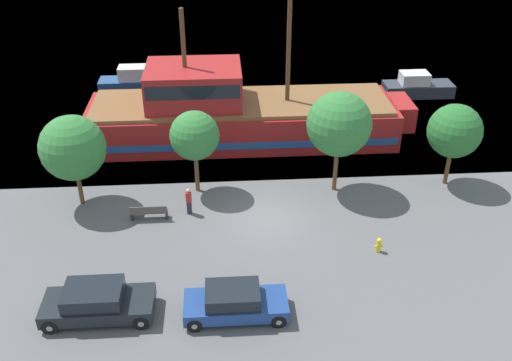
{
  "coord_description": "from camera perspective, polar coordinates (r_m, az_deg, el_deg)",
  "views": [
    {
      "loc": [
        -2.23,
        -24.69,
        17.1
      ],
      "look_at": [
        -0.45,
        2.0,
        1.2
      ],
      "focal_mm": 40.0,
      "sensor_mm": 36.0,
      "label": 1
    }
  ],
  "objects": [
    {
      "name": "bench_promenade_east",
      "position": [
        30.39,
        -10.68,
        -3.12
      ],
      "size": [
        1.94,
        0.45,
        0.85
      ],
      "color": "#4C4742",
      "rests_on": "ground_plane"
    },
    {
      "name": "moored_boat_outer",
      "position": [
        46.88,
        -11.23,
        9.69
      ],
      "size": [
        7.14,
        1.84,
        1.98
      ],
      "color": "navy",
      "rests_on": "water_surface"
    },
    {
      "name": "tree_row_east",
      "position": [
        31.2,
        -17.87,
        3.12
      ],
      "size": [
        3.46,
        3.46,
        5.15
      ],
      "color": "brown",
      "rests_on": "ground_plane"
    },
    {
      "name": "water_surface",
      "position": [
        70.83,
        -1.99,
        16.73
      ],
      "size": [
        80.0,
        80.0,
        0.0
      ],
      "primitive_type": "plane",
      "color": "#33566B",
      "rests_on": "ground"
    },
    {
      "name": "pedestrian_walking_near",
      "position": [
        30.36,
        -6.74,
        -2.07
      ],
      "size": [
        0.32,
        0.32,
        1.53
      ],
      "color": "#232838",
      "rests_on": "ground_plane"
    },
    {
      "name": "fire_hydrant",
      "position": [
        28.27,
        12.19,
        -6.27
      ],
      "size": [
        0.42,
        0.25,
        0.76
      ],
      "color": "yellow",
      "rests_on": "ground_plane"
    },
    {
      "name": "pirate_ship",
      "position": [
        37.62,
        -2.1,
        6.71
      ],
      "size": [
        21.26,
        5.71,
        9.75
      ],
      "color": "#A31E1E",
      "rests_on": "water_surface"
    },
    {
      "name": "moored_boat_dockside",
      "position": [
        46.74,
        15.81,
        9.01
      ],
      "size": [
        5.32,
        1.93,
        1.86
      ],
      "color": "#2D333D",
      "rests_on": "water_surface"
    },
    {
      "name": "tree_row_west",
      "position": [
        33.52,
        19.25,
        4.69
      ],
      "size": [
        3.02,
        3.02,
        4.86
      ],
      "color": "brown",
      "rests_on": "ground_plane"
    },
    {
      "name": "tree_row_mideast",
      "position": [
        31.06,
        -6.17,
        4.47
      ],
      "size": [
        2.72,
        2.72,
        4.82
      ],
      "color": "brown",
      "rests_on": "ground_plane"
    },
    {
      "name": "parked_car_curb_front",
      "position": [
        24.16,
        -2.13,
        -12.08
      ],
      "size": [
        4.31,
        1.84,
        1.41
      ],
      "color": "navy",
      "rests_on": "ground_plane"
    },
    {
      "name": "parked_car_curb_mid",
      "position": [
        24.98,
        -15.61,
        -11.64
      ],
      "size": [
        4.57,
        2.01,
        1.48
      ],
      "color": "black",
      "rests_on": "ground_plane"
    },
    {
      "name": "tree_row_midwest",
      "position": [
        31.04,
        8.32,
        5.59
      ],
      "size": [
        3.54,
        3.54,
        5.86
      ],
      "color": "brown",
      "rests_on": "ground_plane"
    },
    {
      "name": "ground_plane",
      "position": [
        30.12,
        1.11,
        -3.88
      ],
      "size": [
        160.0,
        160.0,
        0.0
      ],
      "primitive_type": "plane",
      "color": "#5B5B5E"
    }
  ]
}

